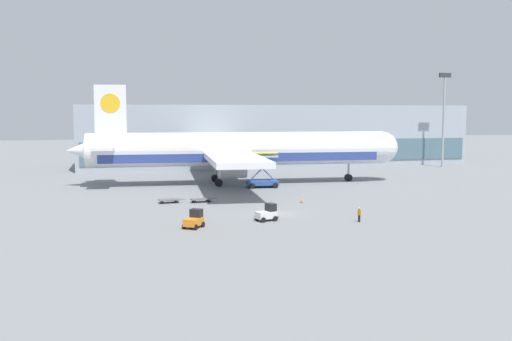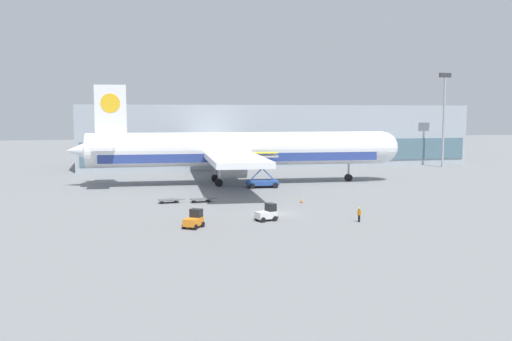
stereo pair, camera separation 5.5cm
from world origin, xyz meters
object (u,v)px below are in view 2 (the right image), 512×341
Objects in this scene: baggage_tug_mid at (194,220)px; baggage_dolly_lead at (169,200)px; airplane_main at (236,150)px; baggage_tug_foreground at (267,213)px; baggage_dolly_second at (201,199)px; traffic_cone_near at (302,200)px; light_mast at (444,112)px; ground_crew_near at (359,213)px; scissor_lift_loader at (262,174)px.

baggage_tug_mid is 0.75× the size of baggage_dolly_lead.
airplane_main is 34.69m from baggage_tug_foreground.
baggage_dolly_second is 4.89× the size of traffic_cone_near.
light_mast reaches higher than airplane_main.
light_mast reaches higher than baggage_tug_mid.
baggage_tug_mid is (-64.11, -54.17, -11.51)m from light_mast.
baggage_tug_foreground is 10.53m from ground_crew_near.
airplane_main is 34.41× the size of ground_crew_near.
airplane_main is at bearing -160.77° from light_mast.
ground_crew_near is at bearing -57.13° from baggage_tug_mid.
baggage_dolly_lead is (-65.16, -36.50, -12.00)m from light_mast.
baggage_tug_foreground is 18.54m from baggage_dolly_lead.
traffic_cone_near is (16.79, 13.36, -0.50)m from baggage_tug_mid.
scissor_lift_loader reaches higher than ground_crew_near.
baggage_tug_foreground is at bearing -75.67° from baggage_dolly_second.
scissor_lift_loader is at bearing 59.97° from baggage_tug_foreground.
traffic_cone_near is (-1.95, 14.71, -0.61)m from ground_crew_near.
baggage_tug_mid is at bearing -91.73° from baggage_dolly_lead.
scissor_lift_loader is (-48.59, -23.89, -10.20)m from light_mast.
baggage_tug_mid reaches higher than baggage_dolly_lead.
baggage_tug_mid is 0.75× the size of baggage_dolly_second.
airplane_main reaches higher than baggage_tug_mid.
light_mast is 63.63m from traffic_cone_near.
baggage_tug_foreground is 0.73× the size of baggage_dolly_lead.
baggage_tug_mid is (-12.29, -36.09, -4.96)m from airplane_main.
baggage_dolly_second is (-5.41, 15.31, -0.49)m from baggage_tug_foreground.
airplane_main reaches higher than baggage_tug_foreground.
scissor_lift_loader is at bearing 41.77° from baggage_dolly_second.
baggage_dolly_lead is at bearing 166.42° from traffic_cone_near.
baggage_dolly_lead is (-1.05, 17.67, -0.49)m from baggage_tug_mid.
ground_crew_near is (19.80, -19.02, 0.60)m from baggage_dolly_lead.
baggage_dolly_second is (-8.96, -18.85, -5.45)m from airplane_main.
traffic_cone_near is (-47.32, -40.81, -12.01)m from light_mast.
ground_crew_near reaches higher than baggage_dolly_lead.
scissor_lift_loader reaches higher than baggage_tug_foreground.
scissor_lift_loader is 31.81m from ground_crew_near.
ground_crew_near is at bearing -129.26° from light_mast.
traffic_cone_near is at bearing -74.46° from airplane_main.
baggage_tug_foreground is 13.98m from traffic_cone_near.
light_mast is 5.64× the size of baggage_dolly_lead.
scissor_lift_loader is 2.07× the size of baggage_tug_mid.
baggage_tug_mid reaches higher than traffic_cone_near.
baggage_tug_foreground is at bearing -122.77° from ground_crew_near.
airplane_main is at bearing 67.48° from baggage_tug_foreground.
baggage_dolly_second is (4.38, -0.43, 0.00)m from baggage_dolly_lead.
airplane_main is (-51.82, -18.08, -6.55)m from light_mast.
baggage_tug_mid is at bearing -139.80° from light_mast.
baggage_tug_mid is at bearing -108.70° from ground_crew_near.
baggage_dolly_second is 2.23× the size of ground_crew_near.
traffic_cone_near is at bearing -18.73° from baggage_dolly_lead.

